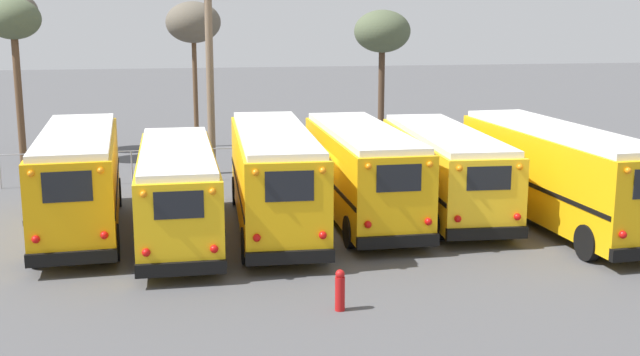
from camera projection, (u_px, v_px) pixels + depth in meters
ground_plane at (321, 226)px, 27.06m from camera, size 160.00×160.00×0.00m
school_bus_0 at (79, 178)px, 25.96m from camera, size 2.91×9.63×3.36m
school_bus_1 at (178, 190)px, 25.21m from camera, size 2.50×9.39×2.97m
school_bus_2 at (274, 175)px, 26.36m from camera, size 2.82×10.09×3.35m
school_bus_3 at (362, 170)px, 27.60m from camera, size 2.56×9.38×3.21m
school_bus_4 at (444, 168)px, 28.67m from camera, size 3.03×9.87×2.98m
school_bus_5 at (557, 172)px, 26.90m from camera, size 2.93×10.59×3.34m
utility_pole at (210, 73)px, 35.01m from camera, size 1.80×0.33×8.74m
bare_tree_0 at (12, 15)px, 39.54m from camera, size 2.52×2.52×8.08m
bare_tree_1 at (193, 24)px, 41.72m from camera, size 2.86×2.86×7.66m
bare_tree_2 at (13, 23)px, 36.88m from camera, size 2.53×2.53×7.75m
bare_tree_3 at (382, 33)px, 47.73m from camera, size 3.37×3.37×7.24m
fence_line at (287, 156)px, 34.72m from camera, size 23.76×0.06×1.42m
fire_hydrant at (340, 290)px, 19.34m from camera, size 0.24×0.24×1.03m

